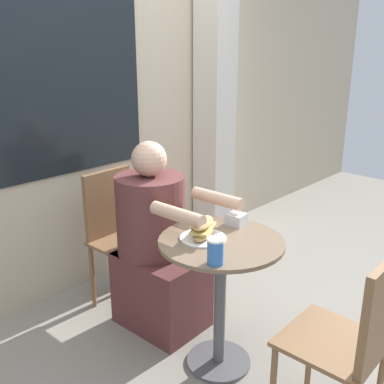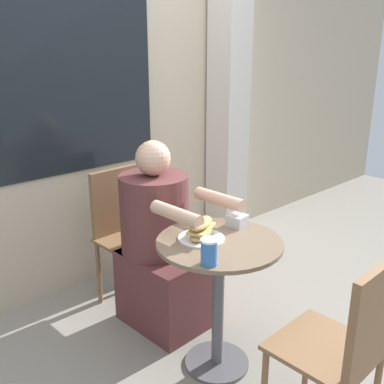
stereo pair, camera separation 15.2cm
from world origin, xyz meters
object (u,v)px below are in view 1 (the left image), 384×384
at_px(seated_diner, 157,251).
at_px(empty_chair_across, 356,334).
at_px(cafe_table, 220,276).
at_px(drink_cup, 216,251).
at_px(diner_chair, 118,226).
at_px(sandwich_on_plate, 203,230).

bearing_deg(seated_diner, empty_chair_across, 85.63).
height_order(cafe_table, drink_cup, drink_cup).
height_order(diner_chair, sandwich_on_plate, diner_chair).
relative_size(diner_chair, sandwich_on_plate, 3.83).
bearing_deg(seated_diner, diner_chair, -91.37).
xyz_separation_m(cafe_table, drink_cup, (-0.21, -0.14, 0.26)).
xyz_separation_m(seated_diner, empty_chair_across, (-0.05, -1.20, 0.05)).
bearing_deg(seated_diner, cafe_table, 83.23).
bearing_deg(diner_chair, drink_cup, 74.15).
height_order(empty_chair_across, drink_cup, empty_chair_across).
bearing_deg(empty_chair_across, seated_diner, 86.64).
relative_size(seated_diner, drink_cup, 9.40).
height_order(diner_chair, seated_diner, seated_diner).
xyz_separation_m(sandwich_on_plate, drink_cup, (-0.16, -0.21, 0.02)).
bearing_deg(drink_cup, diner_chair, 76.36).
relative_size(cafe_table, drink_cup, 6.01).
relative_size(seated_diner, sandwich_on_plate, 4.88).
xyz_separation_m(empty_chair_across, sandwich_on_plate, (-0.04, 0.77, 0.23)).
distance_m(cafe_table, sandwich_on_plate, 0.26).
bearing_deg(seated_diner, sandwich_on_plate, 76.23).
xyz_separation_m(seated_diner, sandwich_on_plate, (-0.09, -0.43, 0.28)).
distance_m(empty_chair_across, sandwich_on_plate, 0.81).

